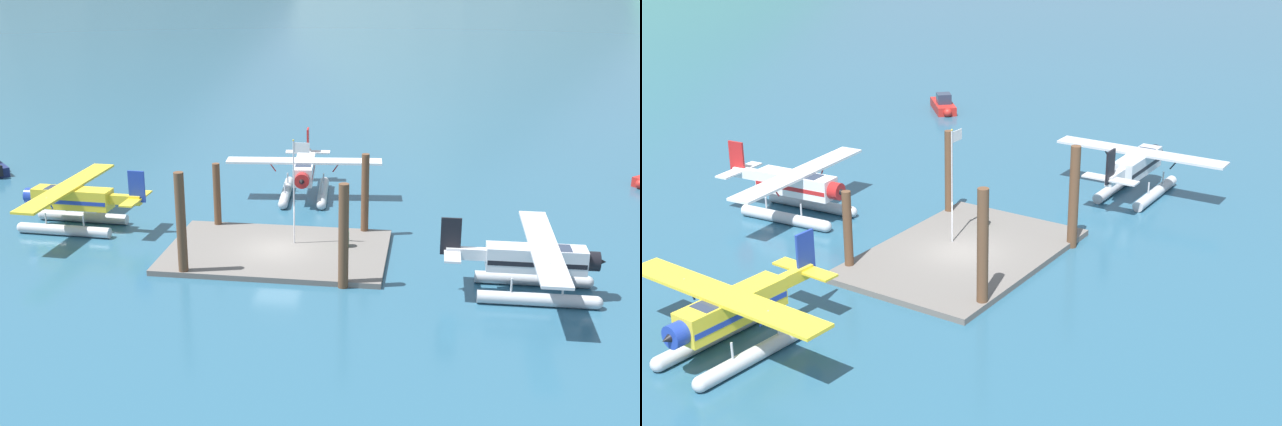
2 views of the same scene
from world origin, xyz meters
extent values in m
plane|color=#285670|center=(0.00, 0.00, 0.00)|extent=(1200.00, 1200.00, 0.00)
cube|color=#66605B|center=(0.00, 0.00, 0.15)|extent=(12.24, 8.22, 0.30)
cylinder|color=brown|center=(-4.20, -3.80, 2.81)|extent=(0.51, 0.51, 5.62)
cylinder|color=brown|center=(4.20, -4.06, 2.73)|extent=(0.52, 0.52, 5.45)
cylinder|color=brown|center=(-4.37, 3.71, 2.05)|extent=(0.44, 0.44, 4.10)
cylinder|color=brown|center=(4.54, 3.83, 2.48)|extent=(0.45, 0.45, 4.97)
cylinder|color=silver|center=(0.79, 1.12, 3.27)|extent=(0.08, 0.08, 5.94)
cube|color=white|center=(1.24, 1.12, 5.89)|extent=(0.90, 0.03, 0.56)
sphere|color=gold|center=(0.79, 1.12, 6.29)|extent=(0.10, 0.10, 0.10)
cylinder|color=#33663D|center=(3.64, 0.99, 0.74)|extent=(0.58, 0.58, 0.88)
torus|color=#33663D|center=(3.64, 0.99, 0.74)|extent=(0.62, 0.62, 0.04)
sphere|color=orange|center=(-12.76, 5.61, 0.39)|extent=(0.79, 0.79, 0.79)
cylinder|color=#B7BABF|center=(13.60, -2.42, 0.32)|extent=(5.61, 0.70, 0.64)
sphere|color=#B7BABF|center=(16.40, -2.39, 0.32)|extent=(0.64, 0.64, 0.64)
cylinder|color=#B7BABF|center=(13.63, -4.92, 0.32)|extent=(5.61, 0.70, 0.64)
sphere|color=#B7BABF|center=(16.43, -4.89, 0.32)|extent=(0.64, 0.64, 0.64)
cylinder|color=#B7BABF|center=(14.80, -2.41, 0.99)|extent=(0.10, 0.10, 0.70)
cylinder|color=#B7BABF|center=(12.40, -2.43, 0.99)|extent=(0.10, 0.10, 0.70)
cylinder|color=#B7BABF|center=(14.83, -4.91, 0.99)|extent=(0.10, 0.10, 0.70)
cylinder|color=#B7BABF|center=(12.43, -4.93, 0.99)|extent=(0.10, 0.10, 0.70)
cube|color=silver|center=(13.61, -3.67, 1.94)|extent=(4.81, 1.29, 1.20)
cube|color=black|center=(13.61, -3.67, 1.84)|extent=(4.72, 1.31, 0.24)
cube|color=#283347|center=(14.69, -3.66, 2.27)|extent=(1.11, 1.07, 0.56)
cube|color=silver|center=(13.91, -3.67, 2.61)|extent=(1.51, 10.41, 0.14)
cylinder|color=black|center=(13.89, -1.47, 2.27)|extent=(0.09, 0.62, 0.84)
cylinder|color=black|center=(13.94, -5.87, 2.27)|extent=(0.09, 0.62, 0.84)
cylinder|color=black|center=(16.31, -3.64, 1.94)|extent=(0.61, 0.97, 0.96)
cone|color=black|center=(16.76, -3.64, 1.94)|extent=(0.35, 0.36, 0.36)
cube|color=silver|center=(10.36, -3.71, 2.04)|extent=(2.20, 0.46, 0.56)
cube|color=black|center=(9.46, -3.71, 2.89)|extent=(1.00, 0.13, 1.90)
cube|color=silver|center=(9.56, -3.71, 2.14)|extent=(0.83, 3.21, 0.10)
cylinder|color=#B7BABF|center=(-13.03, 1.22, 0.32)|extent=(5.62, 0.88, 0.64)
sphere|color=#B7BABF|center=(-15.82, 1.34, 0.32)|extent=(0.64, 0.64, 0.64)
cylinder|color=#B7BABF|center=(-12.92, 3.72, 0.32)|extent=(5.62, 0.88, 0.64)
sphere|color=#B7BABF|center=(-15.72, 3.84, 0.32)|extent=(0.64, 0.64, 0.64)
cylinder|color=#B7BABF|center=(-14.22, 1.27, 0.99)|extent=(0.10, 0.10, 0.70)
cylinder|color=#B7BABF|center=(-11.83, 1.17, 0.99)|extent=(0.10, 0.10, 0.70)
cylinder|color=#B7BABF|center=(-14.12, 3.77, 0.99)|extent=(0.10, 0.10, 0.70)
cylinder|color=#B7BABF|center=(-11.72, 3.67, 0.99)|extent=(0.10, 0.10, 0.70)
cube|color=yellow|center=(-12.97, 2.47, 1.94)|extent=(4.85, 1.44, 1.20)
cube|color=#1E389E|center=(-12.97, 2.47, 1.84)|extent=(4.75, 1.46, 0.24)
cube|color=#283347|center=(-14.05, 2.52, 2.27)|extent=(1.14, 1.10, 0.56)
cube|color=yellow|center=(-13.27, 2.48, 2.61)|extent=(1.84, 10.45, 0.14)
cylinder|color=#1E389E|center=(-13.36, 0.29, 2.27)|extent=(0.11, 0.62, 0.84)
cylinder|color=#1E389E|center=(-13.18, 4.68, 2.27)|extent=(0.11, 0.62, 0.84)
cylinder|color=#1E389E|center=(-15.67, 2.58, 1.94)|extent=(0.64, 0.98, 0.96)
cone|color=black|center=(-16.12, 2.60, 1.94)|extent=(0.36, 0.37, 0.36)
cube|color=yellow|center=(-9.73, 2.33, 2.04)|extent=(2.22, 0.53, 0.56)
cube|color=#1E389E|center=(-8.83, 2.30, 2.89)|extent=(1.00, 0.16, 1.90)
cube|color=yellow|center=(-8.93, 2.30, 2.14)|extent=(0.93, 3.23, 0.10)
cylinder|color=#B7BABF|center=(1.01, 11.05, 0.32)|extent=(1.21, 5.64, 0.64)
sphere|color=#B7BABF|center=(1.30, 8.26, 0.32)|extent=(0.64, 0.64, 0.64)
cylinder|color=#B7BABF|center=(-1.48, 10.79, 0.32)|extent=(1.21, 5.64, 0.64)
sphere|color=#B7BABF|center=(-1.19, 8.01, 0.32)|extent=(0.64, 0.64, 0.64)
cylinder|color=#B7BABF|center=(1.13, 9.86, 0.99)|extent=(0.10, 0.10, 0.70)
cylinder|color=#B7BABF|center=(0.89, 12.24, 0.99)|extent=(0.10, 0.10, 0.70)
cylinder|color=#B7BABF|center=(-1.35, 9.60, 0.99)|extent=(0.10, 0.10, 0.70)
cylinder|color=#B7BABF|center=(-1.60, 11.99, 0.99)|extent=(0.10, 0.10, 0.70)
cube|color=white|center=(-0.23, 10.92, 1.94)|extent=(1.72, 4.90, 1.20)
cube|color=#B21E1E|center=(-0.23, 10.92, 1.84)|extent=(1.73, 4.81, 0.24)
cube|color=#283347|center=(-0.12, 9.85, 2.27)|extent=(1.16, 1.20, 0.56)
cube|color=white|center=(-0.20, 10.62, 2.61)|extent=(10.49, 2.45, 0.14)
cylinder|color=#B21E1E|center=(1.99, 10.85, 2.27)|extent=(0.63, 0.14, 0.84)
cylinder|color=#B21E1E|center=(-2.39, 10.40, 2.27)|extent=(0.63, 0.14, 0.84)
cylinder|color=#B21E1E|center=(0.04, 8.24, 1.94)|extent=(1.02, 0.69, 0.96)
cone|color=black|center=(0.09, 7.79, 1.94)|extent=(0.39, 0.38, 0.36)
cube|color=white|center=(-0.56, 14.16, 2.04)|extent=(0.66, 2.23, 0.56)
cube|color=#B21E1E|center=(-0.66, 15.05, 2.89)|extent=(0.22, 1.01, 1.90)
cube|color=white|center=(-0.65, 14.95, 2.14)|extent=(3.26, 1.12, 0.10)
cube|color=#B2231E|center=(24.40, 17.71, 0.35)|extent=(4.06, 4.00, 0.70)
sphere|color=#B2231E|center=(22.89, 16.25, 0.35)|extent=(0.70, 0.70, 0.70)
cube|color=#283347|center=(24.18, 17.50, 1.10)|extent=(1.63, 1.62, 0.80)
cube|color=black|center=(26.04, 19.29, 0.60)|extent=(0.48, 0.48, 0.80)
camera|label=1|loc=(8.64, -42.33, 16.69)|focal=46.44mm
camera|label=2|loc=(-34.37, -22.34, 17.94)|focal=49.63mm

